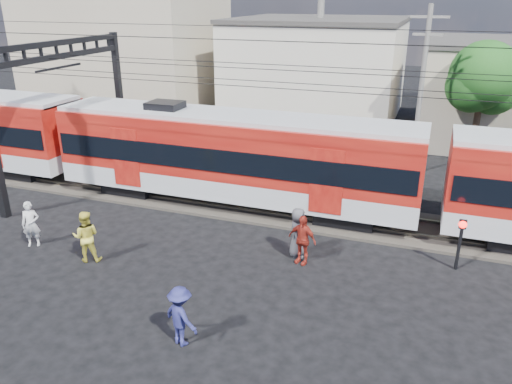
# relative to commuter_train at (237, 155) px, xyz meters

# --- Properties ---
(ground) EXTENTS (120.00, 120.00, 0.00)m
(ground) POSITION_rel_commuter_train_xyz_m (1.07, -8.00, -2.40)
(ground) COLOR black
(ground) RESTS_ON ground
(track_bed) EXTENTS (70.00, 3.40, 0.12)m
(track_bed) POSITION_rel_commuter_train_xyz_m (1.07, 0.00, -2.34)
(track_bed) COLOR #2D2823
(track_bed) RESTS_ON ground
(rail_near) EXTENTS (70.00, 0.12, 0.12)m
(rail_near) POSITION_rel_commuter_train_xyz_m (1.07, -0.75, -2.22)
(rail_near) COLOR #59544C
(rail_near) RESTS_ON track_bed
(rail_far) EXTENTS (70.00, 0.12, 0.12)m
(rail_far) POSITION_rel_commuter_train_xyz_m (1.07, 0.75, -2.22)
(rail_far) COLOR #59544C
(rail_far) RESTS_ON track_bed
(commuter_train) EXTENTS (50.30, 3.08, 4.17)m
(commuter_train) POSITION_rel_commuter_train_xyz_m (0.00, 0.00, 0.00)
(commuter_train) COLOR black
(commuter_train) RESTS_ON ground
(catenary) EXTENTS (70.00, 9.30, 7.52)m
(catenary) POSITION_rel_commuter_train_xyz_m (-7.58, -0.00, 2.73)
(catenary) COLOR black
(catenary) RESTS_ON ground
(building_west) EXTENTS (14.28, 10.20, 9.30)m
(building_west) POSITION_rel_commuter_train_xyz_m (-15.93, 16.00, 2.25)
(building_west) COLOR tan
(building_west) RESTS_ON ground
(building_midwest) EXTENTS (12.24, 12.24, 7.30)m
(building_midwest) POSITION_rel_commuter_train_xyz_m (-0.93, 19.00, 1.25)
(building_midwest) COLOR beige
(building_midwest) RESTS_ON ground
(utility_pole_mid) EXTENTS (1.80, 0.24, 8.50)m
(utility_pole_mid) POSITION_rel_commuter_train_xyz_m (7.07, 7.00, 2.13)
(utility_pole_mid) COLOR slate
(utility_pole_mid) RESTS_ON ground
(tree_near) EXTENTS (3.82, 3.64, 6.72)m
(tree_near) POSITION_rel_commuter_train_xyz_m (10.26, 10.09, 2.26)
(tree_near) COLOR #382619
(tree_near) RESTS_ON ground
(pedestrian_a) EXTENTS (0.77, 0.68, 1.77)m
(pedestrian_a) POSITION_rel_commuter_train_xyz_m (-5.86, -6.21, -1.52)
(pedestrian_a) COLOR silver
(pedestrian_a) RESTS_ON ground
(pedestrian_b) EXTENTS (1.13, 1.03, 1.89)m
(pedestrian_b) POSITION_rel_commuter_train_xyz_m (-3.17, -6.46, -1.46)
(pedestrian_b) COLOR #DBCE44
(pedestrian_b) RESTS_ON ground
(pedestrian_c) EXTENTS (1.29, 1.02, 1.75)m
(pedestrian_c) POSITION_rel_commuter_train_xyz_m (2.13, -9.42, -1.53)
(pedestrian_c) COLOR navy
(pedestrian_c) RESTS_ON ground
(pedestrian_d) EXTENTS (1.15, 0.70, 1.82)m
(pedestrian_d) POSITION_rel_commuter_train_xyz_m (4.04, -4.04, -1.49)
(pedestrian_d) COLOR maroon
(pedestrian_d) RESTS_ON ground
(pedestrian_e) EXTENTS (0.69, 0.97, 1.85)m
(pedestrian_e) POSITION_rel_commuter_train_xyz_m (3.76, -3.57, -1.47)
(pedestrian_e) COLOR #48474C
(pedestrian_e) RESTS_ON ground
(crossing_signal) EXTENTS (0.27, 0.27, 1.89)m
(crossing_signal) POSITION_rel_commuter_train_xyz_m (9.20, -2.65, -1.09)
(crossing_signal) COLOR black
(crossing_signal) RESTS_ON ground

